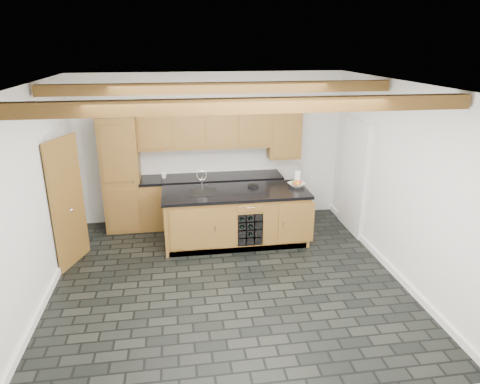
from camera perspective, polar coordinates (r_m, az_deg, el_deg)
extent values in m
plane|color=black|center=(6.38, -1.63, -11.75)|extent=(5.00, 5.00, 0.00)
plane|color=white|center=(8.18, -3.90, 5.88)|extent=(5.00, 0.00, 5.00)
plane|color=white|center=(6.04, -26.00, -0.98)|extent=(0.00, 5.00, 5.00)
plane|color=white|center=(6.56, 20.48, 1.27)|extent=(0.00, 5.00, 5.00)
plane|color=white|center=(5.49, -1.91, 14.14)|extent=(5.00, 5.00, 0.00)
cube|color=brown|center=(4.32, 0.04, 11.41)|extent=(4.90, 0.15, 0.15)
cube|color=brown|center=(6.09, -2.59, 13.70)|extent=(4.90, 0.15, 0.15)
cube|color=white|center=(6.59, -24.09, -12.06)|extent=(0.04, 5.00, 0.10)
cube|color=white|center=(7.06, 19.05, -9.21)|extent=(0.04, 5.00, 0.10)
cube|color=white|center=(7.34, -22.57, -0.28)|extent=(0.06, 0.94, 2.04)
cube|color=olive|center=(6.98, -21.99, -1.32)|extent=(0.31, 0.77, 2.00)
cube|color=white|center=(7.93, 14.90, 1.99)|extent=(0.06, 0.98, 2.04)
cube|color=black|center=(7.95, 15.05, 1.86)|extent=(0.02, 0.86, 1.96)
cube|color=olive|center=(8.02, -15.49, 2.34)|extent=(0.65, 0.60, 2.10)
cube|color=olive|center=(8.17, -3.74, -1.17)|extent=(2.60, 0.60, 0.88)
cube|color=black|center=(8.02, -3.81, 1.94)|extent=(2.64, 0.62, 0.05)
cube|color=white|center=(8.22, -4.04, 4.44)|extent=(2.60, 0.02, 0.52)
cube|color=olive|center=(7.91, -4.77, 8.55)|extent=(2.40, 0.35, 0.75)
cube|color=olive|center=(8.17, 5.90, 7.97)|extent=(0.60, 0.35, 1.00)
cube|color=olive|center=(7.37, -0.60, -3.46)|extent=(2.40, 0.90, 0.88)
cube|color=black|center=(7.21, -0.61, -0.05)|extent=(2.46, 0.96, 0.05)
cube|color=olive|center=(6.88, -6.02, -4.96)|extent=(0.80, 0.02, 0.70)
cube|color=olive|center=(7.13, 7.53, -4.11)|extent=(0.60, 0.02, 0.70)
cube|color=black|center=(7.13, 1.19, -4.62)|extent=(0.42, 0.30, 0.56)
cylinder|color=black|center=(7.07, 1.25, -4.24)|extent=(0.07, 0.26, 0.07)
cylinder|color=black|center=(7.13, 1.24, -5.27)|extent=(0.07, 0.26, 0.07)
cylinder|color=black|center=(6.99, 0.13, -3.25)|extent=(0.07, 0.26, 0.07)
cylinder|color=black|center=(7.01, 1.26, -3.19)|extent=(0.07, 0.26, 0.07)
cylinder|color=black|center=(7.05, 0.13, -4.31)|extent=(0.07, 0.26, 0.07)
cube|color=black|center=(7.15, -4.98, -0.12)|extent=(0.45, 0.40, 0.02)
cylinder|color=silver|center=(7.28, -5.10, 1.13)|extent=(0.02, 0.02, 0.20)
torus|color=silver|center=(7.24, -5.13, 2.18)|extent=(0.18, 0.02, 0.18)
cylinder|color=silver|center=(7.30, -5.71, 0.65)|extent=(0.02, 0.02, 0.08)
cylinder|color=silver|center=(7.31, -4.46, 0.71)|extent=(0.02, 0.02, 0.08)
cube|color=black|center=(7.40, 1.75, 0.84)|extent=(0.19, 0.15, 0.04)
cylinder|color=black|center=(7.39, 1.75, 1.02)|extent=(0.11, 0.11, 0.01)
imported|color=beige|center=(7.47, 7.54, 0.97)|extent=(0.35, 0.35, 0.07)
sphere|color=red|center=(7.47, 7.92, 1.25)|extent=(0.07, 0.07, 0.07)
sphere|color=#D55413|center=(7.51, 7.57, 1.35)|extent=(0.07, 0.07, 0.07)
sphere|color=#478A25|center=(7.48, 7.20, 1.29)|extent=(0.07, 0.07, 0.07)
sphere|color=#B7451B|center=(7.42, 7.31, 1.16)|extent=(0.07, 0.07, 0.07)
sphere|color=gold|center=(7.42, 7.76, 1.13)|extent=(0.07, 0.07, 0.07)
cylinder|color=white|center=(7.54, 7.68, 1.85)|extent=(0.11, 0.11, 0.25)
imported|color=white|center=(7.98, -10.14, 2.18)|extent=(0.13, 0.13, 0.11)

